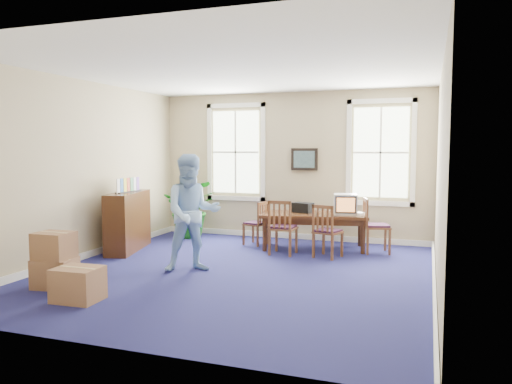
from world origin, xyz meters
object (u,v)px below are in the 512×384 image
(conference_table, at_px, (314,231))
(cardboard_boxes, at_px, (72,258))
(man, at_px, (192,213))
(potted_plant, at_px, (191,209))
(credenza, at_px, (128,220))
(chair_near_left, at_px, (283,227))
(crt_tv, at_px, (345,204))

(conference_table, relative_size, cardboard_boxes, 1.41)
(man, bearing_deg, potted_plant, 84.39)
(conference_table, distance_m, cardboard_boxes, 4.68)
(credenza, relative_size, potted_plant, 1.17)
(man, distance_m, cardboard_boxes, 1.94)
(man, relative_size, potted_plant, 1.47)
(chair_near_left, bearing_deg, potted_plant, -21.65)
(conference_table, height_order, chair_near_left, chair_near_left)
(crt_tv, bearing_deg, chair_near_left, -155.58)
(man, xyz_separation_m, credenza, (-1.93, 1.07, -0.36))
(chair_near_left, bearing_deg, crt_tv, -141.72)
(conference_table, bearing_deg, potted_plant, 160.79)
(conference_table, xyz_separation_m, potted_plant, (-2.87, 0.38, 0.29))
(chair_near_left, bearing_deg, credenza, 14.52)
(cardboard_boxes, bearing_deg, credenza, 105.85)
(man, distance_m, credenza, 2.23)
(credenza, bearing_deg, cardboard_boxes, -88.10)
(man, bearing_deg, cardboard_boxes, -163.23)
(conference_table, xyz_separation_m, cardboard_boxes, (-2.67, -3.84, 0.07))
(potted_plant, bearing_deg, credenza, -106.34)
(potted_plant, xyz_separation_m, cardboard_boxes, (0.20, -4.22, -0.22))
(chair_near_left, distance_m, cardboard_boxes, 3.86)
(man, height_order, credenza, man)
(man, xyz_separation_m, potted_plant, (-1.42, 2.80, -0.30))
(man, xyz_separation_m, cardboard_boxes, (-1.22, -1.41, -0.53))
(conference_table, height_order, potted_plant, potted_plant)
(cardboard_boxes, bearing_deg, potted_plant, 92.72)
(chair_near_left, xyz_separation_m, credenza, (-2.95, -0.64, 0.07))
(credenza, bearing_deg, crt_tv, 5.32)
(conference_table, height_order, cardboard_boxes, cardboard_boxes)
(conference_table, height_order, man, man)
(chair_near_left, relative_size, cardboard_boxes, 0.70)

